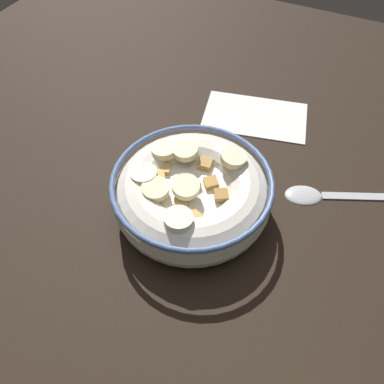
{
  "coord_description": "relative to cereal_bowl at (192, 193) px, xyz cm",
  "views": [
    {
      "loc": [
        -11.04,
        22.8,
        34.93
      ],
      "look_at": [
        0.0,
        0.0,
        3.0
      ],
      "focal_mm": 35.1,
      "sensor_mm": 36.0,
      "label": 1
    }
  ],
  "objects": [
    {
      "name": "cereal_bowl",
      "position": [
        0.0,
        0.0,
        0.0
      ],
      "size": [
        17.34,
        17.34,
        6.1
      ],
      "color": "silver",
      "rests_on": "ground_plane"
    },
    {
      "name": "folded_napkin",
      "position": [
        -1.08,
        -18.31,
        -2.72
      ],
      "size": [
        15.83,
        11.54,
        0.3
      ],
      "primitive_type": "cube",
      "rotation": [
        0.0,
        0.0,
        0.23
      ],
      "color": "white",
      "rests_on": "ground_plane"
    },
    {
      "name": "spoon",
      "position": [
        -12.72,
        -8.13,
        -2.53
      ],
      "size": [
        13.85,
        7.63,
        0.8
      ],
      "color": "#B7B7BC",
      "rests_on": "ground_plane"
    },
    {
      "name": "ground_plane",
      "position": [
        -0.04,
        -0.01,
        -3.87
      ],
      "size": [
        107.25,
        107.25,
        2.0
      ],
      "primitive_type": "cube",
      "color": "black"
    }
  ]
}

